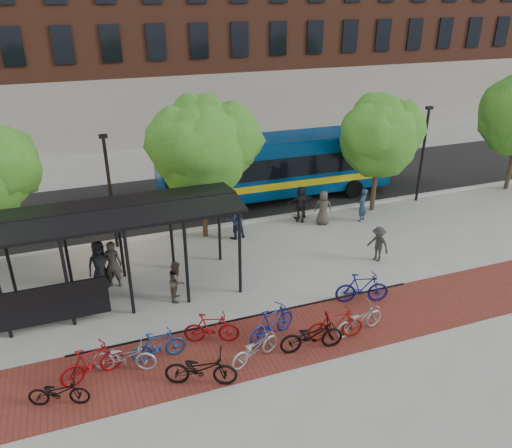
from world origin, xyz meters
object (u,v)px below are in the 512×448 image
object	(u,v)px
bus_shelter	(87,226)
pedestrian_1	(113,264)
bike_8	(312,335)
pedestrian_2	(235,219)
pedestrian_9	(378,244)
lamp_post_right	(423,152)
bus	(276,164)
bike_0	(59,392)
pedestrian_5	(301,203)
lamp_post_left	(110,189)
bike_2	(125,356)
bike_9	(335,324)
pedestrian_0	(100,264)
bike_10	(359,319)
pedestrian_7	(362,205)
pedestrian_6	(323,208)
bike_1	(92,362)
bike_11	(362,288)
tree_c	(381,133)
bike_3	(159,345)
bike_4	(201,368)
bike_7	(272,323)
pedestrian_8	(177,281)
tree_b	(203,143)
bike_5	(212,328)
pedestrian_4	(301,205)

from	to	relation	value
bus_shelter	pedestrian_1	distance (m)	2.28
bike_8	pedestrian_2	distance (m)	8.46
pedestrian_9	bus_shelter	bearing A→B (deg)	-118.31
lamp_post_right	pedestrian_1	distance (m)	16.85
bus	bike_0	size ratio (longest dim) A/B	7.65
pedestrian_5	lamp_post_left	bearing A→B (deg)	-10.30
bus_shelter	bike_2	world-z (taller)	bus_shelter
bike_2	pedestrian_1	size ratio (longest dim) A/B	0.99
bike_9	pedestrian_0	xyz separation A→B (m)	(-6.89, 6.00, 0.39)
bike_10	pedestrian_7	bearing A→B (deg)	-41.33
bike_2	pedestrian_6	world-z (taller)	pedestrian_6
pedestrian_1	pedestrian_2	xyz separation A→B (m)	(5.66, 2.37, 0.00)
bus_shelter	pedestrian_9	world-z (taller)	bus_shelter
bike_1	pedestrian_6	xyz separation A→B (m)	(11.30, 7.40, 0.28)
lamp_post_right	bike_11	bearing A→B (deg)	-136.60
pedestrian_7	bike_9	bearing A→B (deg)	21.10
tree_c	pedestrian_7	distance (m)	3.64
bike_0	pedestrian_9	xyz separation A→B (m)	(12.71, 4.06, 0.34)
bus_shelter	pedestrian_5	size ratio (longest dim) A/B	6.33
bike_3	bike_9	bearing A→B (deg)	-100.89
lamp_post_left	bike_0	size ratio (longest dim) A/B	3.07
bike_4	bike_3	bearing A→B (deg)	54.08
tree_c	pedestrian_0	distance (m)	14.61
bike_3	bike_7	bearing A→B (deg)	-94.27
bus_shelter	bike_9	bearing A→B (deg)	-35.70
pedestrian_2	pedestrian_5	world-z (taller)	pedestrian_2
bus	bike_3	size ratio (longest dim) A/B	7.58
pedestrian_8	tree_b	bearing A→B (deg)	-5.35
tree_b	pedestrian_8	bearing A→B (deg)	-116.45
bike_5	bike_3	bearing A→B (deg)	116.63
bus_shelter	bike_5	bearing A→B (deg)	-49.53
bike_10	pedestrian_9	size ratio (longest dim) A/B	1.22
pedestrian_4	pedestrian_9	distance (m)	4.99
pedestrian_1	bike_1	bearing A→B (deg)	99.25
pedestrian_7	pedestrian_2	bearing A→B (deg)	-35.89
tree_b	bus_shelter	bearing A→B (deg)	-143.79
bike_1	bike_7	size ratio (longest dim) A/B	0.97
pedestrian_7	pedestrian_8	distance (m)	10.74
tree_b	pedestrian_9	distance (m)	8.64
lamp_post_right	bike_4	xyz separation A→B (m)	(-14.62, -9.72, -2.19)
bus_shelter	tree_b	bearing A→B (deg)	36.21
bike_2	pedestrian_0	size ratio (longest dim) A/B	0.99
pedestrian_0	pedestrian_7	distance (m)	12.76
pedestrian_6	bus	bearing A→B (deg)	-51.40
bike_4	pedestrian_0	size ratio (longest dim) A/B	1.10
bike_5	bike_7	distance (m)	1.97
bike_5	bike_9	size ratio (longest dim) A/B	0.95
bike_5	pedestrian_2	distance (m)	7.64
tree_b	bike_1	world-z (taller)	tree_b
lamp_post_left	pedestrian_6	bearing A→B (deg)	-5.81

